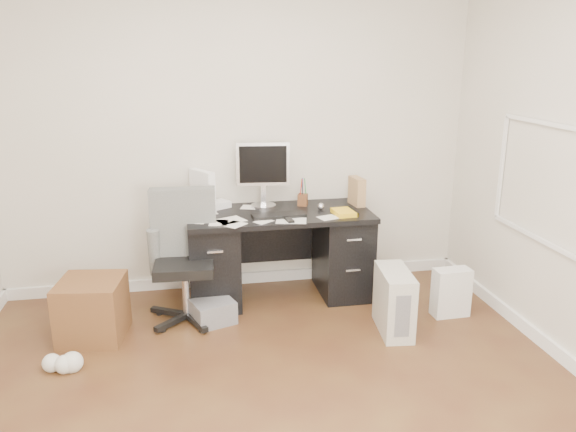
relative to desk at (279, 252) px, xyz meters
name	(u,v)px	position (x,y,z in m)	size (l,w,h in m)	color
ground	(277,419)	(-0.30, -1.65, -0.40)	(4.00, 4.00, 0.00)	#462316
room_shell	(280,127)	(-0.27, -1.62, 1.26)	(4.02, 4.02, 2.71)	beige
desk	(279,252)	(0.00, 0.00, 0.00)	(1.50, 0.70, 0.75)	black
loose_papers	(256,215)	(-0.20, -0.05, 0.35)	(1.10, 0.60, 0.00)	silver
lcd_monitor	(263,175)	(-0.11, 0.18, 0.63)	(0.44, 0.25, 0.56)	silver
keyboard	(279,215)	(-0.03, -0.14, 0.36)	(0.42, 0.14, 0.02)	black
computer_mouse	(321,207)	(0.35, 0.00, 0.38)	(0.06, 0.06, 0.06)	silver
travel_mug	(194,206)	(-0.69, -0.04, 0.45)	(0.08, 0.08, 0.19)	navy
white_binder	(202,190)	(-0.61, 0.20, 0.52)	(0.13, 0.29, 0.33)	white
magazine_file	(357,191)	(0.69, 0.10, 0.47)	(0.10, 0.20, 0.24)	#A78650
pen_cup	(303,192)	(0.23, 0.17, 0.47)	(0.10, 0.10, 0.24)	#532A17
yellow_book	(344,212)	(0.50, -0.17, 0.37)	(0.16, 0.21, 0.04)	yellow
paper_remote	(291,220)	(0.05, -0.26, 0.36)	(0.23, 0.19, 0.02)	silver
office_chair	(184,258)	(-0.79, -0.30, 0.11)	(0.57, 0.57, 1.02)	#4C4E4C
pc_tower	(394,301)	(0.73, -0.76, -0.16)	(0.21, 0.48, 0.48)	#B8B4A6
shopping_bag	(451,292)	(1.27, -0.60, -0.21)	(0.29, 0.20, 0.39)	white
wicker_basket	(92,309)	(-1.46, -0.46, -0.18)	(0.44, 0.44, 0.44)	#4F2B17
desk_printer	(213,312)	(-0.58, -0.39, -0.31)	(0.30, 0.25, 0.18)	slate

